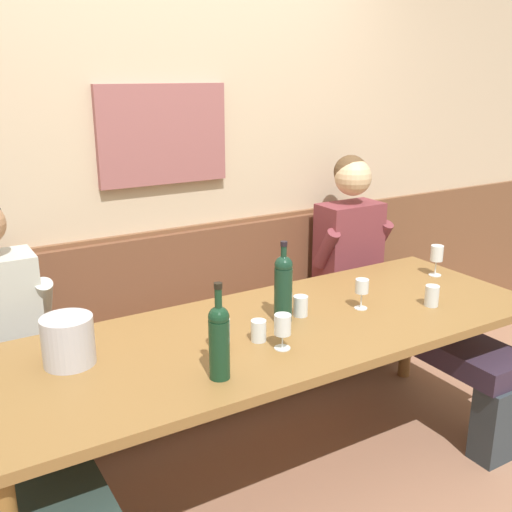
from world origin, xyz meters
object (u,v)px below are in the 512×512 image
at_px(dining_table, 277,341).
at_px(wine_glass_right_end, 437,254).
at_px(wine_glass_center_rear, 362,287).
at_px(wine_glass_center_front, 283,327).
at_px(water_tumbler_left, 258,331).
at_px(wine_bottle_amber_mid, 283,286).
at_px(wall_bench, 202,354).
at_px(person_left_seat, 389,281).
at_px(wine_bottle_clear_water, 219,339).
at_px(water_tumbler_right, 301,306).
at_px(person_center_left_seat, 13,376).
at_px(ice_bucket, 68,341).
at_px(water_tumbler_center, 432,296).
at_px(wine_glass_by_bottle, 220,329).

height_order(dining_table, wine_glass_right_end, wine_glass_right_end).
bearing_deg(wine_glass_center_rear, dining_table, 176.79).
height_order(wine_glass_center_front, water_tumbler_left, wine_glass_center_front).
height_order(wine_bottle_amber_mid, wine_glass_center_front, wine_bottle_amber_mid).
relative_size(wall_bench, person_left_seat, 2.05).
relative_size(wine_bottle_clear_water, water_tumbler_right, 3.92).
distance_m(person_center_left_seat, ice_bucket, 0.36).
distance_m(dining_table, water_tumbler_right, 0.20).
xyz_separation_m(wine_glass_center_front, water_tumbler_center, (0.84, 0.02, -0.04)).
height_order(person_center_left_seat, wine_glass_center_front, person_center_left_seat).
relative_size(wall_bench, water_tumbler_right, 30.47).
bearing_deg(wine_bottle_amber_mid, wine_glass_center_rear, -10.02).
bearing_deg(water_tumbler_center, dining_table, 167.44).
bearing_deg(wine_glass_center_front, person_center_left_seat, 149.37).
bearing_deg(wine_bottle_amber_mid, dining_table, -143.84).
height_order(dining_table, wine_bottle_clear_water, wine_bottle_clear_water).
xyz_separation_m(wall_bench, person_left_seat, (1.00, -0.38, 0.36)).
bearing_deg(wine_glass_right_end, wine_bottle_clear_water, -165.22).
xyz_separation_m(person_center_left_seat, wine_glass_right_end, (2.11, -0.23, 0.23)).
height_order(wine_glass_right_end, water_tumbler_center, wine_glass_right_end).
relative_size(dining_table, wine_glass_right_end, 15.02).
distance_m(wine_bottle_amber_mid, wine_glass_center_rear, 0.40).
bearing_deg(wine_glass_by_bottle, wine_glass_center_rear, 2.59).
relative_size(person_center_left_seat, wine_glass_right_end, 8.23).
bearing_deg(person_left_seat, person_center_left_seat, -179.72).
bearing_deg(wine_bottle_clear_water, dining_table, 32.74).
bearing_deg(water_tumbler_right, person_center_left_seat, 165.27).
bearing_deg(wine_glass_right_end, ice_bucket, -179.60).
relative_size(person_left_seat, wine_glass_by_bottle, 11.11).
distance_m(wine_bottle_clear_water, wine_glass_by_bottle, 0.24).
bearing_deg(water_tumbler_center, wine_glass_center_rear, 154.98).
bearing_deg(wine_glass_by_bottle, water_tumbler_right, 13.35).
relative_size(wall_bench, person_center_left_seat, 2.04).
distance_m(wine_bottle_clear_water, water_tumbler_left, 0.35).
xyz_separation_m(wall_bench, wine_glass_by_bottle, (-0.30, -0.81, 0.53)).
height_order(person_left_seat, wine_bottle_clear_water, person_left_seat).
bearing_deg(person_center_left_seat, water_tumbler_left, -26.35).
xyz_separation_m(wine_glass_right_end, water_tumbler_left, (-1.23, -0.21, -0.07)).
bearing_deg(wine_glass_right_end, wine_glass_by_bottle, -172.25).
bearing_deg(person_left_seat, wine_glass_by_bottle, -161.73).
xyz_separation_m(wine_bottle_clear_water, water_tumbler_right, (0.57, 0.32, -0.10)).
relative_size(person_center_left_seat, wine_glass_by_bottle, 11.13).
relative_size(wall_bench, ice_bucket, 14.48).
distance_m(wine_bottle_clear_water, wine_glass_center_front, 0.33).
height_order(wine_glass_by_bottle, water_tumbler_center, wine_glass_by_bottle).
relative_size(wine_bottle_amber_mid, water_tumbler_right, 3.94).
bearing_deg(wine_glass_center_front, water_tumbler_center, 1.35).
distance_m(dining_table, wine_bottle_amber_mid, 0.24).
xyz_separation_m(wall_bench, wine_glass_right_end, (1.09, -0.62, 0.57)).
distance_m(wine_glass_by_bottle, water_tumbler_left, 0.17).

